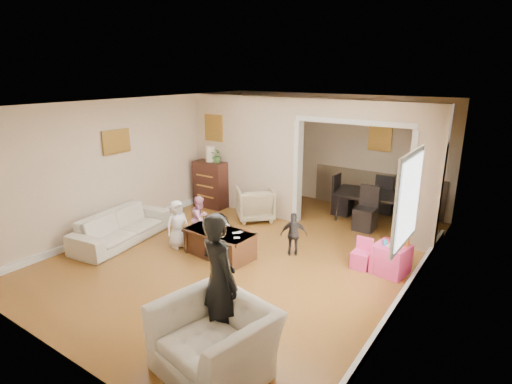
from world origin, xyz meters
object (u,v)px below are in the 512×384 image
Objects in this scene: armchair_back at (255,204)px; armchair_front at (215,340)px; coffee_cup at (222,231)px; cyan_cup at (385,243)px; adult_person at (219,282)px; child_toddler at (294,234)px; child_kneel_b at (200,219)px; coffee_table at (219,243)px; play_table at (391,259)px; sofa at (122,227)px; dining_table at (376,207)px; child_kneel_a at (177,224)px; table_lamp at (210,154)px; dresser at (211,184)px.

armchair_back is 0.66× the size of armchair_front.
coffee_cup is 1.13× the size of cyan_cup.
adult_person reaches higher than child_toddler.
armchair_front is 3.56m from child_kneel_b.
armchair_back is at bearing -68.60° from child_toddler.
coffee_table is 1.56× the size of child_toddler.
adult_person is (-1.10, -2.91, 0.59)m from play_table.
sofa is 1.99m from coffee_table.
child_kneel_b reaches higher than sofa.
coffee_cup is (2.01, 0.51, 0.21)m from sofa.
child_kneel_b reaches higher than coffee_cup.
adult_person reaches higher than dining_table.
sofa is at bearing -0.68° from adult_person.
cyan_cup is 1.53m from child_toddler.
play_table is 1.64m from child_toddler.
coffee_cup is at bearing -125.35° from dining_table.
coffee_table is 0.89m from child_kneel_a.
adult_person is at bearing -109.33° from cyan_cup.
sofa is 2.76m from table_lamp.
adult_person is 1.87× the size of child_kneel_b.
sofa is at bearing -160.83° from cyan_cup.
adult_person reaches higher than table_lamp.
play_table is at bearing 26.57° from cyan_cup.
play_table is at bearing -75.79° from dining_table.
table_lamp is at bearing 42.07° from child_kneel_a.
cyan_cup is (2.56, 0.99, 0.29)m from coffee_table.
coffee_table is at bearing -126.74° from child_kneel_b.
coffee_table is at bearing -158.58° from play_table.
coffee_table is 1.30m from child_toddler.
play_table is at bearing 23.13° from coffee_cup.
coffee_table is (1.89, -2.01, -1.04)m from table_lamp.
dresser reaches higher than coffee_table.
dresser is at bearing -28.46° from adult_person.
play_table is (2.66, 1.04, 0.01)m from coffee_table.
child_toddler reaches higher than dining_table.
cyan_cup is 3.05m from adult_person.
dresser is at bearing 21.16° from child_kneel_b.
sofa is 3.24m from child_toddler.
dining_table is (-0.99, 2.21, 0.06)m from play_table.
dining_table is 1.91× the size of child_kneel_a.
adult_person is at bearing -118.98° from sofa.
play_table is (4.54, -0.97, -0.31)m from dresser.
sofa is 2.23× the size of child_kneel_b.
play_table is at bearing 121.71° from armchair_back.
coffee_cup is 0.05× the size of dining_table.
child_toddler is (-0.61, -2.50, 0.09)m from dining_table.
child_toddler is at bearing -23.30° from dresser.
play_table is 0.30× the size of adult_person.
child_kneel_b is at bearing -62.86° from sofa.
armchair_back is 0.88× the size of child_kneel_b.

